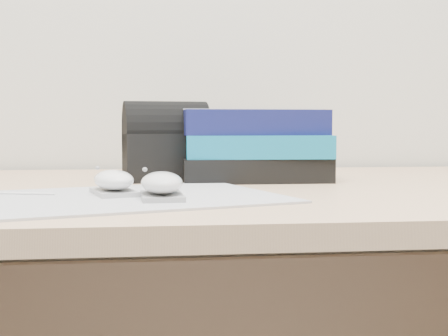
{
  "coord_description": "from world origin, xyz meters",
  "views": [
    {
      "loc": [
        -0.18,
        0.57,
        0.83
      ],
      "look_at": [
        -0.08,
        1.42,
        0.77
      ],
      "focal_mm": 50.0,
      "sensor_mm": 36.0,
      "label": 1
    }
  ],
  "objects": [
    {
      "name": "pouch",
      "position": [
        -0.15,
        1.68,
        0.8
      ],
      "size": [
        0.16,
        0.12,
        0.14
      ],
      "color": "black",
      "rests_on": "desk"
    },
    {
      "name": "desk",
      "position": [
        0.0,
        1.64,
        0.5
      ],
      "size": [
        1.6,
        0.8,
        0.73
      ],
      "color": "tan",
      "rests_on": "ground"
    },
    {
      "name": "mouse_rear",
      "position": [
        -0.23,
        1.44,
        0.75
      ],
      "size": [
        0.08,
        0.11,
        0.04
      ],
      "color": "#A2A2A4",
      "rests_on": "mousepad"
    },
    {
      "name": "mouse_front",
      "position": [
        -0.16,
        1.38,
        0.75
      ],
      "size": [
        0.06,
        0.1,
        0.04
      ],
      "color": "gray",
      "rests_on": "mousepad"
    },
    {
      "name": "book_stack",
      "position": [
        0.01,
        1.69,
        0.79
      ],
      "size": [
        0.26,
        0.21,
        0.13
      ],
      "color": "black",
      "rests_on": "desk"
    },
    {
      "name": "mousepad",
      "position": [
        -0.2,
        1.42,
        0.73
      ],
      "size": [
        0.46,
        0.4,
        0.0
      ],
      "primitive_type": "cube",
      "rotation": [
        0.0,
        0.0,
        0.31
      ],
      "color": "gray",
      "rests_on": "desk"
    }
  ]
}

